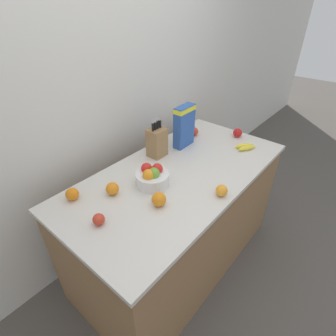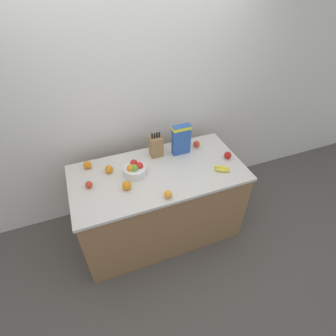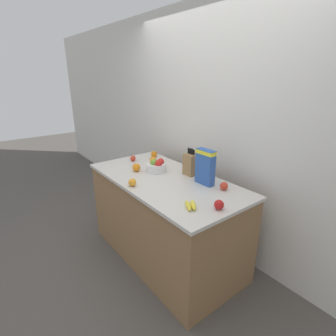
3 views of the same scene
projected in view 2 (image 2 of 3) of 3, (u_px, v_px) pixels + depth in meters
ground_plane at (160, 228)px, 3.16m from camera, size 14.00×14.00×0.00m
wall_back at (137, 107)px, 2.78m from camera, size 9.00×0.06×2.60m
counter at (159, 203)px, 2.87m from camera, size 1.72×0.86×0.90m
knife_block at (156, 146)px, 2.72m from camera, size 0.13×0.11×0.31m
cereal_box at (181, 139)px, 2.71m from camera, size 0.19×0.08×0.33m
fruit_bowl at (135, 170)px, 2.52m from camera, size 0.22×0.22×0.14m
banana_bunch at (222, 169)px, 2.59m from camera, size 0.17×0.15×0.04m
apple_rightmost at (196, 144)px, 2.88m from camera, size 0.07×0.07×0.07m
apple_by_knife_block at (228, 155)px, 2.72m from camera, size 0.08×0.08×0.08m
apple_near_bananas at (89, 185)px, 2.39m from camera, size 0.07×0.07×0.07m
orange_front_center at (87, 165)px, 2.60m from camera, size 0.08×0.08×0.08m
orange_near_bowl at (127, 185)px, 2.37m from camera, size 0.09×0.09×0.09m
orange_mid_left at (109, 169)px, 2.55m from camera, size 0.08×0.08×0.08m
orange_by_cereal at (168, 194)px, 2.30m from camera, size 0.07×0.07×0.07m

